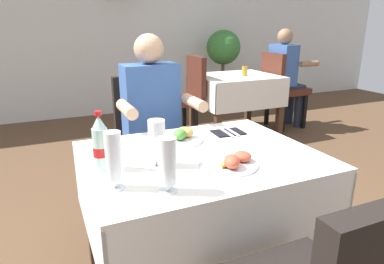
{
  "coord_description": "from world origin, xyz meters",
  "views": [
    {
      "loc": [
        -0.62,
        -1.22,
        1.32
      ],
      "look_at": [
        0.04,
        0.26,
        0.81
      ],
      "focal_mm": 32.06,
      "sensor_mm": 36.0,
      "label": 1
    }
  ],
  "objects_px": {
    "seated_diner_far": "(154,120)",
    "plate_far_diner": "(181,136)",
    "background_dining_table": "(236,90)",
    "background_chair_right": "(282,86)",
    "main_dining_table": "(200,186)",
    "background_patron": "(286,73)",
    "beer_glass_middle": "(157,143)",
    "potted_plant_corner": "(223,59)",
    "napkin_cutlery_set": "(228,132)",
    "beer_glass_right": "(114,160)",
    "chair_far_diner_seat": "(150,138)",
    "cola_bottle_primary": "(101,145)",
    "background_chair_left": "(183,94)",
    "beer_glass_left": "(167,164)",
    "background_table_tumbler": "(245,71)",
    "plate_near_camera": "(232,162)"
  },
  "relations": [
    {
      "from": "beer_glass_right",
      "to": "background_dining_table",
      "type": "relative_size",
      "value": 0.23
    },
    {
      "from": "beer_glass_middle",
      "to": "background_dining_table",
      "type": "height_order",
      "value": "beer_glass_middle"
    },
    {
      "from": "seated_diner_far",
      "to": "cola_bottle_primary",
      "type": "xyz_separation_m",
      "value": [
        -0.46,
        -0.71,
        0.13
      ]
    },
    {
      "from": "napkin_cutlery_set",
      "to": "background_chair_left",
      "type": "bearing_deg",
      "value": 74.89
    },
    {
      "from": "background_dining_table",
      "to": "potted_plant_corner",
      "type": "distance_m",
      "value": 1.3
    },
    {
      "from": "beer_glass_left",
      "to": "background_chair_right",
      "type": "distance_m",
      "value": 3.48
    },
    {
      "from": "background_chair_right",
      "to": "background_patron",
      "type": "distance_m",
      "value": 0.16
    },
    {
      "from": "chair_far_diner_seat",
      "to": "plate_near_camera",
      "type": "relative_size",
      "value": 3.75
    },
    {
      "from": "cola_bottle_primary",
      "to": "seated_diner_far",
      "type": "bearing_deg",
      "value": 57.26
    },
    {
      "from": "background_patron",
      "to": "potted_plant_corner",
      "type": "distance_m",
      "value": 1.22
    },
    {
      "from": "chair_far_diner_seat",
      "to": "potted_plant_corner",
      "type": "relative_size",
      "value": 0.79
    },
    {
      "from": "seated_diner_far",
      "to": "beer_glass_middle",
      "type": "relative_size",
      "value": 6.1
    },
    {
      "from": "main_dining_table",
      "to": "beer_glass_middle",
      "type": "bearing_deg",
      "value": -167.11
    },
    {
      "from": "main_dining_table",
      "to": "background_patron",
      "type": "relative_size",
      "value": 0.86
    },
    {
      "from": "beer_glass_middle",
      "to": "beer_glass_right",
      "type": "xyz_separation_m",
      "value": [
        -0.21,
        -0.14,
        0.01
      ]
    },
    {
      "from": "beer_glass_left",
      "to": "beer_glass_middle",
      "type": "bearing_deg",
      "value": 80.32
    },
    {
      "from": "seated_diner_far",
      "to": "plate_far_diner",
      "type": "height_order",
      "value": "seated_diner_far"
    },
    {
      "from": "main_dining_table",
      "to": "plate_far_diner",
      "type": "distance_m",
      "value": 0.29
    },
    {
      "from": "main_dining_table",
      "to": "plate_far_diner",
      "type": "xyz_separation_m",
      "value": [
        -0.01,
        0.22,
        0.19
      ]
    },
    {
      "from": "beer_glass_middle",
      "to": "cola_bottle_primary",
      "type": "xyz_separation_m",
      "value": [
        -0.23,
        0.06,
        0.01
      ]
    },
    {
      "from": "chair_far_diner_seat",
      "to": "napkin_cutlery_set",
      "type": "height_order",
      "value": "chair_far_diner_seat"
    },
    {
      "from": "main_dining_table",
      "to": "beer_glass_middle",
      "type": "distance_m",
      "value": 0.36
    },
    {
      "from": "background_chair_left",
      "to": "background_chair_right",
      "type": "bearing_deg",
      "value": 0.0
    },
    {
      "from": "chair_far_diner_seat",
      "to": "background_dining_table",
      "type": "bearing_deg",
      "value": 41.92
    },
    {
      "from": "beer_glass_right",
      "to": "napkin_cutlery_set",
      "type": "bearing_deg",
      "value": 30.32
    },
    {
      "from": "napkin_cutlery_set",
      "to": "main_dining_table",
      "type": "bearing_deg",
      "value": -140.78
    },
    {
      "from": "main_dining_table",
      "to": "chair_far_diner_seat",
      "type": "xyz_separation_m",
      "value": [
        0.0,
        0.82,
        -0.0
      ]
    },
    {
      "from": "plate_far_diner",
      "to": "background_dining_table",
      "type": "xyz_separation_m",
      "value": [
        1.5,
        1.94,
        -0.21
      ]
    },
    {
      "from": "seated_diner_far",
      "to": "cola_bottle_primary",
      "type": "height_order",
      "value": "seated_diner_far"
    },
    {
      "from": "beer_glass_middle",
      "to": "potted_plant_corner",
      "type": "bearing_deg",
      "value": 57.17
    },
    {
      "from": "cola_bottle_primary",
      "to": "napkin_cutlery_set",
      "type": "bearing_deg",
      "value": 16.85
    },
    {
      "from": "main_dining_table",
      "to": "plate_near_camera",
      "type": "relative_size",
      "value": 4.18
    },
    {
      "from": "seated_diner_far",
      "to": "potted_plant_corner",
      "type": "xyz_separation_m",
      "value": [
        1.96,
        2.63,
        0.08
      ]
    },
    {
      "from": "plate_far_diner",
      "to": "background_patron",
      "type": "bearing_deg",
      "value": 41.01
    },
    {
      "from": "background_chair_right",
      "to": "background_patron",
      "type": "relative_size",
      "value": 0.77
    },
    {
      "from": "background_table_tumbler",
      "to": "potted_plant_corner",
      "type": "height_order",
      "value": "potted_plant_corner"
    },
    {
      "from": "beer_glass_right",
      "to": "chair_far_diner_seat",
      "type": "bearing_deg",
      "value": 66.45
    },
    {
      "from": "background_chair_left",
      "to": "cola_bottle_primary",
      "type": "bearing_deg",
      "value": -120.35
    },
    {
      "from": "seated_diner_far",
      "to": "napkin_cutlery_set",
      "type": "relative_size",
      "value": 6.55
    },
    {
      "from": "chair_far_diner_seat",
      "to": "background_chair_right",
      "type": "height_order",
      "value": "same"
    },
    {
      "from": "background_table_tumbler",
      "to": "background_dining_table",
      "type": "bearing_deg",
      "value": 138.67
    },
    {
      "from": "background_chair_left",
      "to": "background_chair_right",
      "type": "xyz_separation_m",
      "value": [
        1.37,
        0.0,
        0.0
      ]
    },
    {
      "from": "potted_plant_corner",
      "to": "plate_far_diner",
      "type": "bearing_deg",
      "value": -122.2
    },
    {
      "from": "plate_far_diner",
      "to": "background_table_tumbler",
      "type": "xyz_separation_m",
      "value": [
        1.57,
        1.87,
        0.03
      ]
    },
    {
      "from": "chair_far_diner_seat",
      "to": "beer_glass_left",
      "type": "height_order",
      "value": "chair_far_diner_seat"
    },
    {
      "from": "napkin_cutlery_set",
      "to": "background_dining_table",
      "type": "relative_size",
      "value": 0.2
    },
    {
      "from": "background_patron",
      "to": "plate_far_diner",
      "type": "bearing_deg",
      "value": -138.99
    },
    {
      "from": "background_dining_table",
      "to": "background_chair_right",
      "type": "relative_size",
      "value": 0.98
    },
    {
      "from": "plate_far_diner",
      "to": "beer_glass_right",
      "type": "xyz_separation_m",
      "value": [
        -0.43,
        -0.41,
        0.09
      ]
    },
    {
      "from": "plate_near_camera",
      "to": "beer_glass_middle",
      "type": "distance_m",
      "value": 0.33
    }
  ]
}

